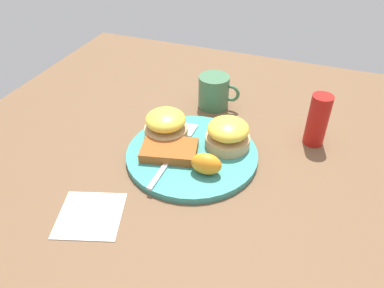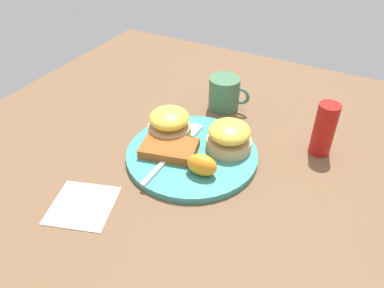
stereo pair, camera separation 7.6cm
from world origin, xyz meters
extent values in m
plane|color=brown|center=(0.00, 0.00, 0.00)|extent=(1.10, 1.10, 0.00)
cylinder|color=teal|center=(0.00, 0.00, 0.01)|extent=(0.27, 0.27, 0.01)
cylinder|color=tan|center=(0.06, 0.05, 0.03)|extent=(0.09, 0.09, 0.02)
ellipsoid|color=yellow|center=(0.06, 0.05, 0.06)|extent=(0.09, 0.09, 0.04)
cylinder|color=tan|center=(-0.07, 0.03, 0.03)|extent=(0.09, 0.09, 0.02)
ellipsoid|color=yellow|center=(-0.07, 0.03, 0.06)|extent=(0.09, 0.09, 0.04)
cube|color=#9D4E1E|center=(-0.04, -0.02, 0.02)|extent=(0.13, 0.10, 0.02)
ellipsoid|color=orange|center=(0.05, -0.05, 0.04)|extent=(0.06, 0.04, 0.04)
cube|color=silver|center=(-0.03, -0.07, 0.02)|extent=(0.01, 0.12, 0.00)
cube|color=silver|center=(-0.03, 0.07, 0.02)|extent=(0.02, 0.05, 0.00)
cylinder|color=#42704C|center=(-0.02, 0.21, 0.04)|extent=(0.08, 0.08, 0.08)
torus|color=#42704C|center=(0.02, 0.21, 0.04)|extent=(0.04, 0.01, 0.04)
cube|color=white|center=(-0.11, -0.22, 0.00)|extent=(0.14, 0.14, 0.00)
cylinder|color=#B21914|center=(0.23, 0.14, 0.06)|extent=(0.04, 0.04, 0.12)
camera|label=1|loc=(0.21, -0.57, 0.50)|focal=35.00mm
camera|label=2|loc=(0.28, -0.54, 0.50)|focal=35.00mm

